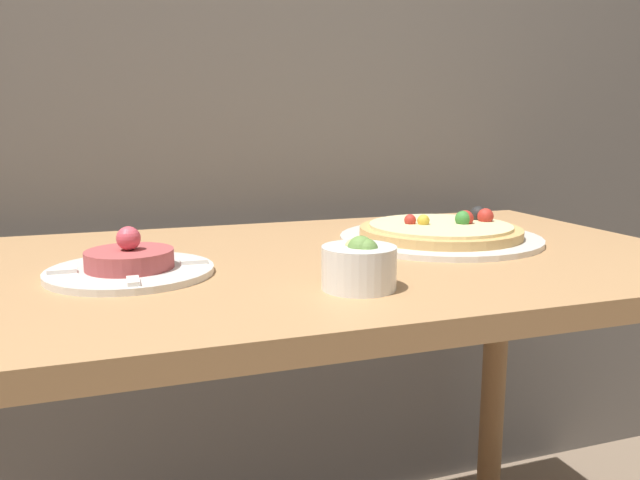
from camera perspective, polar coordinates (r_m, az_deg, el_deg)
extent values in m
cube|color=#AD7F51|center=(1.02, -3.99, -2.73)|extent=(1.43, 0.74, 0.03)
cylinder|color=#AD7F51|center=(1.68, 15.64, -11.65)|extent=(0.06, 0.06, 0.75)
cylinder|color=silver|center=(1.19, 10.90, 0.15)|extent=(0.38, 0.38, 0.01)
cylinder|color=tan|center=(1.19, 10.92, 0.78)|extent=(0.30, 0.30, 0.02)
cylinder|color=beige|center=(1.19, 10.94, 1.31)|extent=(0.27, 0.27, 0.01)
sphere|color=#B22D23|center=(1.24, 14.89, 2.11)|extent=(0.03, 0.03, 0.03)
sphere|color=gold|center=(1.18, 9.43, 1.76)|extent=(0.02, 0.02, 0.02)
sphere|color=#B22D23|center=(1.18, 8.24, 1.81)|extent=(0.02, 0.02, 0.02)
sphere|color=#B22D23|center=(1.21, 13.15, 1.94)|extent=(0.03, 0.03, 0.03)
sphere|color=black|center=(1.26, 14.28, 2.29)|extent=(0.03, 0.03, 0.03)
sphere|color=#387F33|center=(1.20, 12.95, 1.91)|extent=(0.03, 0.03, 0.03)
cylinder|color=silver|center=(0.95, -16.95, -2.77)|extent=(0.24, 0.24, 0.01)
cylinder|color=#A84747|center=(0.95, -17.01, -1.68)|extent=(0.13, 0.13, 0.03)
sphere|color=#DB4C5B|center=(0.94, -17.11, 0.15)|extent=(0.03, 0.03, 0.03)
cube|color=white|center=(0.96, -11.46, -1.95)|extent=(0.04, 0.02, 0.01)
cube|color=white|center=(1.04, -17.19, -1.21)|extent=(0.02, 0.04, 0.01)
cube|color=white|center=(0.95, -22.51, -2.63)|extent=(0.04, 0.02, 0.01)
cube|color=white|center=(0.86, -16.71, -3.62)|extent=(0.02, 0.04, 0.01)
cylinder|color=white|center=(0.83, 3.58, -2.53)|extent=(0.10, 0.10, 0.06)
sphere|color=#668E42|center=(0.82, 3.75, -0.85)|extent=(0.04, 0.04, 0.04)
sphere|color=#B7BC70|center=(0.83, 3.14, -0.79)|extent=(0.03, 0.03, 0.03)
sphere|color=#668E42|center=(0.82, 4.27, -0.95)|extent=(0.03, 0.03, 0.03)
sphere|color=#668E42|center=(0.82, 3.53, -0.95)|extent=(0.03, 0.03, 0.03)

